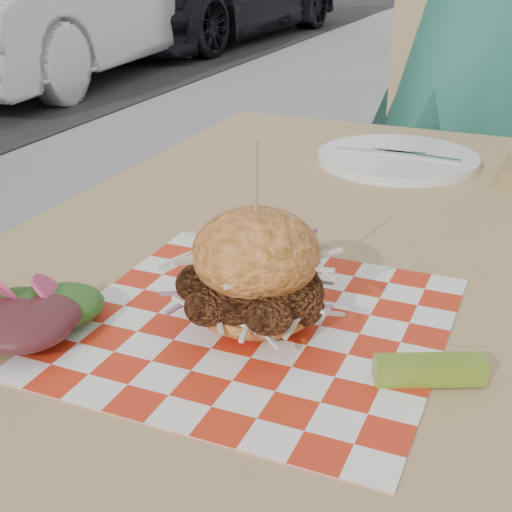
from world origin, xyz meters
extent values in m
imported|color=#287460|center=(0.03, 1.22, 0.89)|extent=(0.76, 0.64, 1.77)
cube|color=tan|center=(0.02, 0.05, 0.73)|extent=(0.80, 1.20, 0.04)
cylinder|color=#333338|center=(-0.32, 0.59, 0.35)|extent=(0.05, 0.05, 0.71)
cube|color=tan|center=(0.02, 1.01, 0.45)|extent=(0.50, 0.50, 0.04)
cube|color=tan|center=(0.06, 1.21, 0.70)|extent=(0.42, 0.13, 0.50)
cylinder|color=#333338|center=(-0.20, 0.87, 0.21)|extent=(0.03, 0.03, 0.43)
cylinder|color=#333338|center=(0.16, 0.80, 0.21)|extent=(0.03, 0.03, 0.43)
cylinder|color=#333338|center=(-0.12, 1.23, 0.21)|extent=(0.03, 0.03, 0.43)
cube|color=red|center=(0.01, -0.20, 0.75)|extent=(0.36, 0.36, 0.00)
ellipsoid|color=orange|center=(0.01, -0.20, 0.77)|extent=(0.12, 0.12, 0.04)
ellipsoid|color=brown|center=(0.01, -0.20, 0.79)|extent=(0.13, 0.12, 0.07)
ellipsoid|color=orange|center=(0.01, -0.20, 0.83)|extent=(0.12, 0.12, 0.09)
cylinder|color=tan|center=(0.01, -0.20, 0.89)|extent=(0.00, 0.00, 0.09)
cube|color=olive|center=(0.19, -0.23, 0.76)|extent=(0.10, 0.06, 0.02)
ellipsoid|color=#3F1419|center=(-0.16, -0.29, 0.76)|extent=(0.08, 0.08, 0.03)
ellipsoid|color=#1A4C15|center=(-0.17, -0.27, 0.76)|extent=(0.08, 0.08, 0.03)
ellipsoid|color=#1A4C15|center=(-0.20, -0.26, 0.76)|extent=(0.08, 0.08, 0.03)
ellipsoid|color=#3F1419|center=(-0.21, -0.28, 0.76)|extent=(0.08, 0.08, 0.03)
ellipsoid|color=#1A4C15|center=(-0.20, -0.32, 0.76)|extent=(0.08, 0.08, 0.03)
ellipsoid|color=#3F1419|center=(-0.17, -0.31, 0.76)|extent=(0.08, 0.08, 0.03)
cylinder|color=#CA3868|center=(-0.17, -0.27, 0.79)|extent=(0.05, 0.05, 0.04)
cylinder|color=white|center=(0.02, 0.41, 0.76)|extent=(0.27, 0.27, 0.01)
cube|color=silver|center=(-0.01, 0.41, 0.77)|extent=(0.15, 0.03, 0.00)
cube|color=silver|center=(0.05, 0.41, 0.77)|extent=(0.15, 0.03, 0.00)
camera|label=1|loc=(0.25, -0.76, 1.10)|focal=50.00mm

